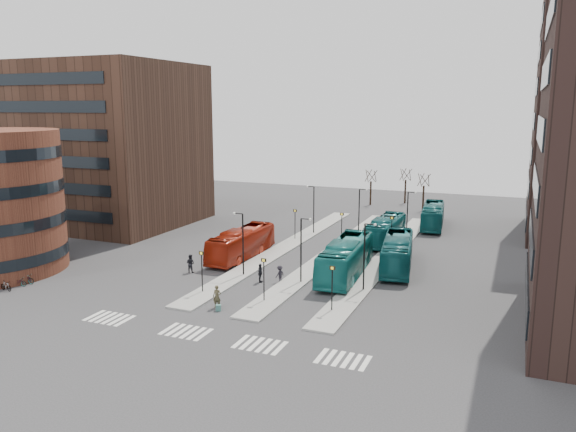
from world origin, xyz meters
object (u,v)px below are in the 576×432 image
at_px(teal_bus_d, 433,216).
at_px(commuter_a, 190,263).
at_px(teal_bus_b, 385,230).
at_px(bicycle_mid, 6,286).
at_px(red_bus, 242,243).
at_px(commuter_c, 280,274).
at_px(bicycle_near, 18,282).
at_px(traveller, 217,297).
at_px(suitcase, 218,308).
at_px(bicycle_far, 26,279).
at_px(teal_bus_c, 397,252).
at_px(commuter_b, 260,273).
at_px(teal_bus_a, 346,258).

relative_size(teal_bus_d, commuter_a, 6.23).
height_order(teal_bus_b, bicycle_mid, teal_bus_b).
bearing_deg(red_bus, teal_bus_d, 55.81).
distance_m(teal_bus_b, commuter_c, 20.03).
distance_m(teal_bus_b, bicycle_near, 40.26).
relative_size(red_bus, teal_bus_b, 1.03).
relative_size(red_bus, bicycle_mid, 7.80).
xyz_separation_m(teal_bus_b, traveller, (-7.64, -27.48, -0.62)).
height_order(suitcase, bicycle_near, bicycle_near).
relative_size(traveller, commuter_a, 1.03).
bearing_deg(commuter_c, bicycle_far, -46.87).
height_order(teal_bus_b, teal_bus_c, teal_bus_c).
xyz_separation_m(commuter_b, bicycle_near, (-20.01, -9.58, -0.51)).
bearing_deg(teal_bus_b, bicycle_near, -131.83).
height_order(teal_bus_c, bicycle_near, teal_bus_c).
bearing_deg(teal_bus_d, suitcase, -111.66).
bearing_deg(bicycle_near, suitcase, -102.53).
bearing_deg(teal_bus_b, commuter_c, -105.45).
distance_m(commuter_a, commuter_c, 9.47).
xyz_separation_m(suitcase, red_bus, (-5.70, 15.24, 1.35)).
bearing_deg(teal_bus_b, suitcase, -103.54).
bearing_deg(commuter_a, traveller, 133.28).
bearing_deg(red_bus, teal_bus_a, -9.00).
bearing_deg(traveller, red_bus, 101.04).
distance_m(commuter_a, bicycle_near, 15.70).
xyz_separation_m(teal_bus_a, teal_bus_c, (4.06, 4.59, -0.14)).
bearing_deg(suitcase, bicycle_far, 158.36).
xyz_separation_m(teal_bus_d, bicycle_near, (-31.25, -40.93, -1.19)).
bearing_deg(commuter_b, teal_bus_c, -61.61).
bearing_deg(traveller, suitcase, -61.37).
relative_size(traveller, bicycle_near, 1.24).
bearing_deg(red_bus, bicycle_far, -131.33).
relative_size(commuter_a, bicycle_far, 1.06).
bearing_deg(commuter_a, red_bus, -108.00).
height_order(teal_bus_d, commuter_a, teal_bus_d).
bearing_deg(teal_bus_a, commuter_c, -144.29).
relative_size(teal_bus_c, traveller, 6.27).
relative_size(teal_bus_b, teal_bus_d, 0.98).
height_order(teal_bus_a, teal_bus_b, teal_bus_a).
xyz_separation_m(teal_bus_a, bicycle_far, (-26.80, -13.80, -1.34)).
relative_size(red_bus, commuter_b, 6.37).
bearing_deg(traveller, teal_bus_c, 48.04).
xyz_separation_m(red_bus, traveller, (5.26, -14.66, -0.66)).
relative_size(commuter_b, bicycle_near, 1.19).
bearing_deg(bicycle_far, commuter_a, -64.05).
relative_size(red_bus, commuter_a, 6.30).
distance_m(commuter_a, bicycle_mid, 16.58).
distance_m(suitcase, teal_bus_c, 20.77).
bearing_deg(teal_bus_c, bicycle_mid, -155.28).
relative_size(teal_bus_a, teal_bus_b, 1.14).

